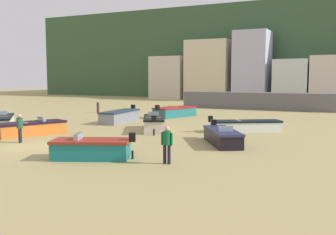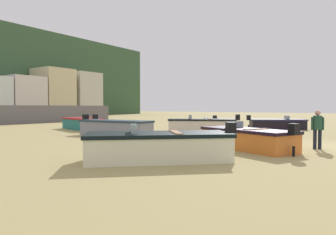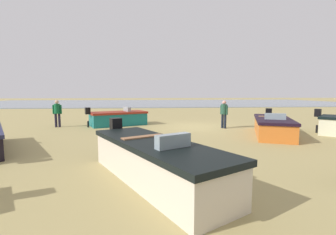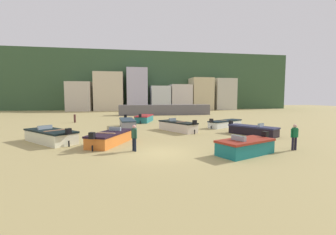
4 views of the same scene
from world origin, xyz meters
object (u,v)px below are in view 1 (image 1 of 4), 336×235
beach_walker_foreground (20,126)px  boat_white_7 (246,126)px  boat_grey_5 (120,116)px  mooring_post_near_water (98,107)px  boat_black_3 (222,137)px  beach_walker_distant (167,142)px  boat_orange_6 (31,128)px  boat_cream_2 (154,123)px  boat_teal_4 (175,112)px  boat_teal_1 (92,149)px

beach_walker_foreground → boat_white_7: bearing=-77.6°
boat_grey_5 → beach_walker_foreground: 11.19m
mooring_post_near_water → beach_walker_foreground: (7.44, -17.65, 0.42)m
mooring_post_near_water → boat_black_3: bearing=-36.5°
beach_walker_distant → boat_orange_6: bearing=-20.9°
boat_cream_2 → boat_teal_4: (-2.67, 9.19, -0.03)m
boat_teal_1 → boat_cream_2: 9.86m
boat_teal_1 → boat_cream_2: (-1.95, 9.66, 0.04)m
boat_teal_4 → beach_walker_distant: size_ratio=2.96×
boat_white_7 → boat_teal_4: bearing=-160.4°
boat_orange_6 → boat_cream_2: bearing=65.6°
boat_cream_2 → beach_walker_foreground: bearing=-147.2°
boat_black_3 → beach_walker_foreground: (-10.36, -4.47, 0.54)m
boat_cream_2 → boat_teal_4: 9.57m
mooring_post_near_water → beach_walker_distant: (17.26, -19.00, 0.42)m
boat_teal_4 → beach_walker_distant: (8.16, -18.36, 0.49)m
boat_teal_4 → boat_orange_6: size_ratio=1.06×
boat_teal_4 → mooring_post_near_water: size_ratio=4.48×
boat_teal_4 → boat_grey_5: boat_grey_5 is taller
mooring_post_near_water → boat_teal_4: bearing=-4.0°
beach_walker_foreground → boat_cream_2: bearing=-61.0°
boat_orange_6 → mooring_post_near_water: boat_orange_6 is taller
boat_black_3 → boat_white_7: size_ratio=0.92×
boat_black_3 → boat_white_7: bearing=-120.3°
boat_teal_1 → boat_teal_4: size_ratio=0.80×
boat_teal_1 → beach_walker_foreground: (-6.29, 1.84, 0.50)m
boat_grey_5 → beach_walker_distant: (10.38, -12.50, 0.47)m
boat_black_3 → beach_walker_distant: (-0.54, -5.81, 0.54)m
boat_teal_4 → boat_grey_5: bearing=-94.5°
boat_cream_2 → mooring_post_near_water: 15.34m
boat_black_3 → mooring_post_near_water: bearing=-68.4°
mooring_post_near_water → beach_walker_distant: bearing=-47.7°
boat_cream_2 → boat_grey_5: size_ratio=0.91×
boat_black_3 → boat_teal_4: size_ratio=0.89×
boat_black_3 → boat_orange_6: 12.16m
boat_orange_6 → beach_walker_foreground: size_ratio=2.79×
beach_walker_distant → boat_white_7: bearing=-94.6°
boat_teal_1 → boat_teal_4: 19.41m
boat_teal_4 → boat_white_7: (8.55, -7.02, -0.07)m
boat_teal_1 → beach_walker_distant: (3.54, 0.50, 0.50)m
boat_black_3 → boat_white_7: (-0.15, 5.53, -0.02)m
boat_cream_2 → beach_walker_foreground: beach_walker_foreground is taller
boat_white_7 → boat_orange_6: bearing=-88.4°
boat_teal_1 → boat_white_7: size_ratio=0.82×
boat_teal_1 → boat_white_7: bearing=-41.9°
beach_walker_foreground → boat_teal_4: bearing=-37.6°
boat_white_7 → beach_walker_foreground: 14.30m
boat_cream_2 → boat_grey_5: boat_grey_5 is taller
boat_white_7 → beach_walker_distant: 11.36m
boat_black_3 → boat_grey_5: 12.81m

